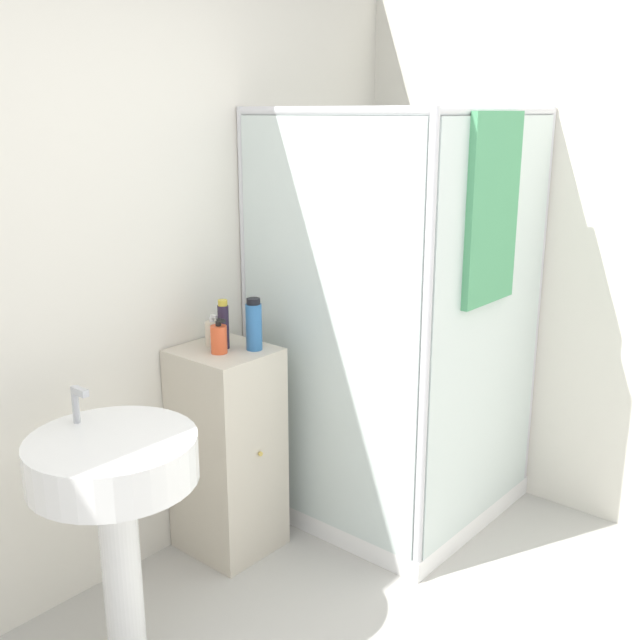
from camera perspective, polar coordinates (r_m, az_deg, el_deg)
name	(u,v)px	position (r m, az deg, el deg)	size (l,w,h in m)	color
wall_back	(106,277)	(2.98, -16.01, 3.20)	(6.40, 0.06, 2.50)	silver
shower_enclosure	(398,417)	(3.54, 5.99, -7.36)	(1.00, 1.03, 1.88)	white
vanity_cabinet	(227,450)	(3.29, -7.07, -9.81)	(0.36, 0.40, 0.91)	beige
sink	(115,484)	(2.60, -15.38, -11.93)	(0.55, 0.55, 0.98)	white
soap_dispenser	(219,339)	(3.06, -7.71, -1.43)	(0.07, 0.07, 0.15)	#E5562D
shampoo_bottle_tall_black	(223,325)	(3.11, -7.37, -0.37)	(0.05, 0.05, 0.21)	#281E33
shampoo_bottle_blue	(254,325)	(3.07, -5.06, -0.37)	(0.07, 0.07, 0.22)	#2D66A3
lotion_bottle_white	(212,333)	(3.17, -8.20, -0.96)	(0.06, 0.06, 0.13)	beige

